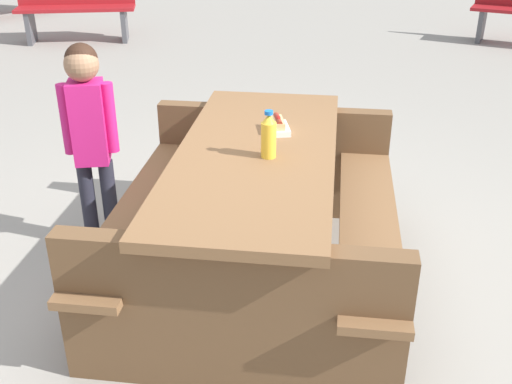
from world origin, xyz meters
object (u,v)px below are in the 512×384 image
Objects in this scene: soda_bottle at (269,136)px; park_bench_mid at (76,6)px; picnic_table at (256,206)px; child_in_coat at (89,123)px; hotdog_tray at (278,126)px.

park_bench_mid is (5.39, 2.77, -0.41)m from soda_bottle.
picnic_table is 1.01m from child_in_coat.
hotdog_tray is at bearing -151.02° from park_bench_mid.
child_in_coat reaches higher than picnic_table.
child_in_coat is at bearing 69.26° from soda_bottle.
picnic_table is 0.43m from hotdog_tray.
child_in_coat is 5.34m from park_bench_mid.
hotdog_tray is 5.80m from park_bench_mid.
hotdog_tray is 0.13× the size of park_bench_mid.
soda_bottle is 6.08m from park_bench_mid.
child_in_coat reaches higher than hotdog_tray.
soda_bottle is (-0.07, -0.06, 0.41)m from picnic_table.
picnic_table is 1.60× the size of child_in_coat.
hotdog_tray is at bearing -5.51° from soda_bottle.
picnic_table is at bearing -153.02° from park_bench_mid.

